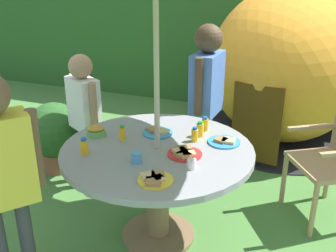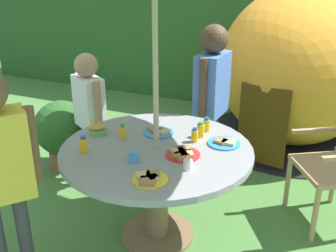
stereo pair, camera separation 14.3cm
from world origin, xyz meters
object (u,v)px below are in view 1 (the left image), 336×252
dome_tent (289,64)px  child_in_white_shirt (84,104)px  cup_far (192,164)px  garden_table (158,166)px  juice_bottle_far_right (122,133)px  child_in_blue_shirt (207,84)px  snack_bowl (96,131)px  plate_mid_left (158,132)px  potted_plant (55,133)px  plate_front_edge (155,179)px  plate_mid_right (184,153)px  cup_near (136,158)px  juice_bottle_far_left (205,124)px  juice_bottle_near_left (195,135)px  juice_bottle_center_front (200,129)px  juice_bottle_near_right (84,147)px  plate_center_back (224,141)px

dome_tent → child_in_white_shirt: size_ratio=1.94×
dome_tent → cup_far: dome_tent is taller
garden_table → juice_bottle_far_right: bearing=171.6°
child_in_blue_shirt → snack_bowl: (-0.56, -0.95, -0.15)m
plate_mid_left → garden_table: bearing=-68.6°
potted_plant → plate_front_edge: size_ratio=3.26×
plate_mid_right → cup_near: size_ratio=3.39×
dome_tent → snack_bowl: bearing=-106.9°
garden_table → juice_bottle_far_left: juice_bottle_far_left is taller
juice_bottle_near_left → juice_bottle_far_left: bearing=86.0°
potted_plant → juice_bottle_far_right: 1.23m
child_in_white_shirt → dome_tent: bearing=78.4°
plate_mid_left → child_in_white_shirt: bearing=160.4°
child_in_blue_shirt → snack_bowl: child_in_blue_shirt is taller
juice_bottle_far_left → juice_bottle_center_front: (-0.01, -0.12, 0.00)m
snack_bowl → juice_bottle_near_left: bearing=12.2°
juice_bottle_near_left → garden_table: bearing=-136.2°
garden_table → cup_near: 0.30m
child_in_blue_shirt → child_in_white_shirt: child_in_blue_shirt is taller
child_in_blue_shirt → juice_bottle_near_left: 0.82m
garden_table → plate_front_edge: 0.47m
plate_mid_right → juice_bottle_center_front: juice_bottle_center_front is taller
child_in_blue_shirt → snack_bowl: size_ratio=10.44×
dome_tent → juice_bottle_near_left: 2.10m
juice_bottle_far_right → juice_bottle_center_front: size_ratio=0.97×
juice_bottle_center_front → child_in_blue_shirt: bearing=102.0°
child_in_white_shirt → juice_bottle_near_right: size_ratio=10.66×
potted_plant → child_in_white_shirt: size_ratio=0.57×
potted_plant → child_in_white_shirt: bearing=-13.4°
potted_plant → juice_bottle_near_left: juice_bottle_near_left is taller
plate_mid_left → juice_bottle_near_left: size_ratio=2.12×
child_in_white_shirt → plate_mid_left: bearing=10.3°
dome_tent → child_in_white_shirt: dome_tent is taller
garden_table → juice_bottle_near_left: juice_bottle_near_left is taller
child_in_white_shirt → juice_bottle_far_left: (1.11, -0.11, 0.01)m
potted_plant → juice_bottle_center_front: size_ratio=6.05×
garden_table → cup_far: bearing=-32.8°
plate_mid_left → plate_mid_right: bearing=-41.9°
juice_bottle_far_right → cup_near: juice_bottle_far_right is taller
garden_table → plate_front_edge: bearing=-69.9°
juice_bottle_near_right → cup_far: size_ratio=1.84×
juice_bottle_near_right → juice_bottle_near_left: bearing=35.9°
juice_bottle_far_left → juice_bottle_far_right: bearing=-144.0°
potted_plant → plate_center_back: (1.71, -0.37, 0.35)m
dome_tent → juice_bottle_far_left: size_ratio=21.54×
juice_bottle_near_left → juice_bottle_near_right: (-0.62, -0.45, 0.00)m
juice_bottle_far_left → juice_bottle_center_front: size_ratio=0.95×
snack_bowl → plate_mid_left: size_ratio=0.61×
juice_bottle_near_right → juice_bottle_far_right: bearing=66.3°
plate_front_edge → juice_bottle_near_right: juice_bottle_near_right is taller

